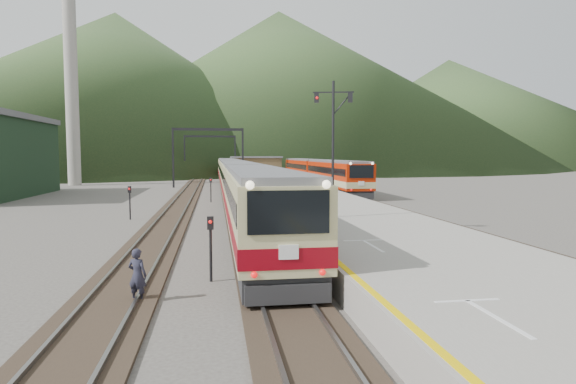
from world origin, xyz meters
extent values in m
plane|color=#47423D|center=(0.00, 0.00, 0.00)|extent=(400.00, 400.00, 0.00)
cube|color=black|center=(0.00, 40.00, 0.06)|extent=(2.60, 200.00, 0.12)
cube|color=slate|center=(-0.72, 40.00, 0.16)|extent=(0.10, 200.00, 0.14)
cube|color=slate|center=(0.72, 40.00, 0.16)|extent=(0.10, 200.00, 0.14)
cube|color=black|center=(-5.00, 40.00, 0.06)|extent=(2.60, 200.00, 0.12)
cube|color=slate|center=(-5.72, 40.00, 0.16)|extent=(0.10, 200.00, 0.14)
cube|color=slate|center=(-4.28, 40.00, 0.16)|extent=(0.10, 200.00, 0.14)
cube|color=black|center=(11.50, 40.00, 0.06)|extent=(2.60, 200.00, 0.12)
cube|color=slate|center=(10.78, 40.00, 0.16)|extent=(0.10, 200.00, 0.14)
cube|color=slate|center=(12.22, 40.00, 0.16)|extent=(0.10, 200.00, 0.14)
cube|color=gray|center=(5.60, 38.00, 0.50)|extent=(8.00, 100.00, 1.00)
cube|color=black|center=(-7.50, 55.00, 4.00)|extent=(0.25, 0.25, 8.00)
cube|color=black|center=(1.80, 55.00, 4.00)|extent=(0.25, 0.25, 8.00)
cube|color=black|center=(-2.85, 55.00, 7.80)|extent=(9.30, 0.22, 0.35)
cube|color=black|center=(-7.50, 80.00, 4.00)|extent=(0.25, 0.25, 8.00)
cube|color=black|center=(1.80, 80.00, 4.00)|extent=(0.25, 0.25, 8.00)
cube|color=black|center=(-2.85, 80.00, 7.80)|extent=(9.30, 0.22, 0.35)
cylinder|color=#9E998E|center=(-22.00, 62.00, 15.00)|extent=(1.80, 1.80, 30.00)
cube|color=brown|center=(5.60, 78.00, 2.40)|extent=(9.00, 4.00, 2.80)
cube|color=slate|center=(5.60, 78.00, 3.95)|extent=(9.40, 4.40, 0.30)
cone|color=#2A4724|center=(-40.00, 190.00, 30.00)|extent=(180.00, 180.00, 60.00)
cone|color=#2A4724|center=(30.00, 230.00, 37.50)|extent=(220.00, 220.00, 75.00)
cone|color=#2A4724|center=(110.00, 210.00, 25.00)|extent=(160.00, 160.00, 50.00)
cube|color=tan|center=(0.00, 11.17, 1.92)|extent=(2.77, 18.60, 3.38)
cube|color=tan|center=(0.00, 30.26, 1.92)|extent=(2.77, 18.60, 3.38)
cube|color=tan|center=(0.00, 49.36, 1.92)|extent=(2.77, 18.60, 3.38)
cube|color=tan|center=(0.00, 68.46, 1.92)|extent=(2.77, 18.60, 3.38)
cube|color=#A71C03|center=(11.50, 41.67, 1.96)|extent=(2.83, 19.05, 3.46)
cube|color=#A71C03|center=(11.50, 61.22, 1.96)|extent=(2.83, 19.05, 3.46)
cylinder|color=black|center=(4.35, 14.41, 4.67)|extent=(0.14, 0.14, 7.33)
cube|color=black|center=(4.35, 14.41, 7.73)|extent=(2.15, 0.59, 0.07)
cube|color=black|center=(3.48, 14.62, 7.43)|extent=(0.29, 0.23, 0.50)
cube|color=black|center=(5.22, 14.20, 7.43)|extent=(0.29, 0.23, 0.50)
cylinder|color=black|center=(-2.15, 5.62, 1.00)|extent=(0.10, 0.10, 2.00)
cube|color=black|center=(-2.15, 5.62, 2.05)|extent=(0.23, 0.17, 0.45)
cylinder|color=black|center=(-2.38, 33.81, 1.00)|extent=(0.10, 0.10, 2.00)
cube|color=black|center=(-2.38, 33.81, 2.05)|extent=(0.26, 0.22, 0.45)
cylinder|color=black|center=(-7.70, 22.60, 1.00)|extent=(0.10, 0.10, 2.00)
cube|color=black|center=(-7.70, 22.60, 2.05)|extent=(0.24, 0.19, 0.45)
imported|color=#242434|center=(-4.30, 3.58, 0.81)|extent=(0.70, 0.60, 1.63)
camera|label=1|loc=(-1.97, -11.00, 4.39)|focal=30.00mm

